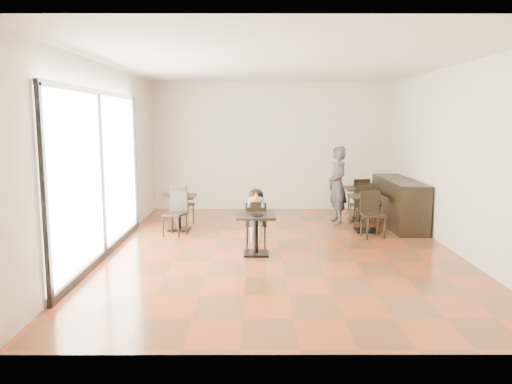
{
  "coord_description": "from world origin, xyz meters",
  "views": [
    {
      "loc": [
        -0.45,
        -8.58,
        2.28
      ],
      "look_at": [
        -0.43,
        0.14,
        1.0
      ],
      "focal_mm": 35.0,
      "sensor_mm": 36.0,
      "label": 1
    }
  ],
  "objects_px": {
    "chair_left_a": "(183,205)",
    "chair_left_b": "(175,214)",
    "adult_patron": "(337,185)",
    "chair_back_b": "(369,205)",
    "chair_back_a": "(358,197)",
    "child": "(256,218)",
    "cafe_table_left": "(179,213)",
    "child_chair": "(256,224)",
    "cafe_table_back": "(360,204)",
    "child_table": "(256,235)",
    "chair_mid_b": "(373,215)",
    "cafe_table_mid": "(367,214)",
    "chair_mid_a": "(361,205)"
  },
  "relations": [
    {
      "from": "chair_mid_a",
      "to": "child_table",
      "type": "bearing_deg",
      "value": 37.87
    },
    {
      "from": "adult_patron",
      "to": "chair_back_a",
      "type": "xyz_separation_m",
      "value": [
        0.65,
        0.85,
        -0.4
      ]
    },
    {
      "from": "child_table",
      "to": "cafe_table_left",
      "type": "bearing_deg",
      "value": 129.8
    },
    {
      "from": "child_chair",
      "to": "cafe_table_left",
      "type": "relative_size",
      "value": 1.14
    },
    {
      "from": "cafe_table_back",
      "to": "chair_left_b",
      "type": "bearing_deg",
      "value": -158.07
    },
    {
      "from": "chair_left_a",
      "to": "chair_back_b",
      "type": "relative_size",
      "value": 0.98
    },
    {
      "from": "cafe_table_mid",
      "to": "chair_mid_b",
      "type": "bearing_deg",
      "value": -90.0
    },
    {
      "from": "chair_back_a",
      "to": "chair_back_b",
      "type": "distance_m",
      "value": 1.1
    },
    {
      "from": "chair_back_a",
      "to": "chair_back_b",
      "type": "xyz_separation_m",
      "value": [
        0.0,
        -1.1,
        0.0
      ]
    },
    {
      "from": "adult_patron",
      "to": "chair_back_b",
      "type": "bearing_deg",
      "value": 57.13
    },
    {
      "from": "child_table",
      "to": "cafe_table_mid",
      "type": "distance_m",
      "value": 2.88
    },
    {
      "from": "child",
      "to": "chair_mid_a",
      "type": "distance_m",
      "value": 2.88
    },
    {
      "from": "child",
      "to": "chair_back_a",
      "type": "distance_m",
      "value": 3.84
    },
    {
      "from": "cafe_table_back",
      "to": "chair_mid_b",
      "type": "bearing_deg",
      "value": -93.72
    },
    {
      "from": "adult_patron",
      "to": "cafe_table_left",
      "type": "height_order",
      "value": "adult_patron"
    },
    {
      "from": "child_chair",
      "to": "cafe_table_back",
      "type": "height_order",
      "value": "child_chair"
    },
    {
      "from": "chair_left_a",
      "to": "chair_left_b",
      "type": "xyz_separation_m",
      "value": [
        0.0,
        -1.1,
        0.0
      ]
    },
    {
      "from": "child_table",
      "to": "chair_mid_a",
      "type": "xyz_separation_m",
      "value": [
        2.26,
        2.32,
        0.1
      ]
    },
    {
      "from": "child_chair",
      "to": "chair_back_a",
      "type": "bearing_deg",
      "value": -129.69
    },
    {
      "from": "child_table",
      "to": "child",
      "type": "bearing_deg",
      "value": 90.0
    },
    {
      "from": "child_table",
      "to": "child",
      "type": "relative_size",
      "value": 0.66
    },
    {
      "from": "cafe_table_left",
      "to": "chair_mid_b",
      "type": "distance_m",
      "value": 3.91
    },
    {
      "from": "chair_left_a",
      "to": "chair_back_b",
      "type": "distance_m",
      "value": 4.04
    },
    {
      "from": "child",
      "to": "adult_patron",
      "type": "xyz_separation_m",
      "value": [
        1.8,
        2.1,
        0.33
      ]
    },
    {
      "from": "child_chair",
      "to": "chair_back_b",
      "type": "height_order",
      "value": "chair_back_b"
    },
    {
      "from": "adult_patron",
      "to": "chair_back_a",
      "type": "bearing_deg",
      "value": 130.76
    },
    {
      "from": "chair_left_b",
      "to": "cafe_table_left",
      "type": "bearing_deg",
      "value": 110.09
    },
    {
      "from": "chair_left_b",
      "to": "chair_left_a",
      "type": "bearing_deg",
      "value": 110.09
    },
    {
      "from": "adult_patron",
      "to": "cafe_table_mid",
      "type": "distance_m",
      "value": 1.1
    },
    {
      "from": "chair_back_b",
      "to": "chair_left_a",
      "type": "bearing_deg",
      "value": 167.4
    },
    {
      "from": "chair_left_b",
      "to": "chair_back_b",
      "type": "distance_m",
      "value": 4.17
    },
    {
      "from": "chair_left_a",
      "to": "chair_back_b",
      "type": "height_order",
      "value": "chair_back_b"
    },
    {
      "from": "cafe_table_left",
      "to": "chair_back_b",
      "type": "height_order",
      "value": "chair_back_b"
    },
    {
      "from": "chair_mid_b",
      "to": "child_chair",
      "type": "bearing_deg",
      "value": -171.3
    },
    {
      "from": "child",
      "to": "chair_back_a",
      "type": "relative_size",
      "value": 1.17
    },
    {
      "from": "cafe_table_left",
      "to": "child",
      "type": "bearing_deg",
      "value": -40.49
    },
    {
      "from": "adult_patron",
      "to": "chair_left_b",
      "type": "relative_size",
      "value": 1.95
    },
    {
      "from": "child_table",
      "to": "chair_mid_b",
      "type": "distance_m",
      "value": 2.58
    },
    {
      "from": "adult_patron",
      "to": "chair_left_a",
      "type": "distance_m",
      "value": 3.42
    },
    {
      "from": "chair_left_a",
      "to": "chair_left_b",
      "type": "distance_m",
      "value": 1.1
    },
    {
      "from": "child_table",
      "to": "cafe_table_back",
      "type": "bearing_deg",
      "value": 51.15
    },
    {
      "from": "child_chair",
      "to": "chair_left_a",
      "type": "bearing_deg",
      "value": -50.2
    },
    {
      "from": "child_chair",
      "to": "adult_patron",
      "type": "distance_m",
      "value": 2.8
    },
    {
      "from": "child_table",
      "to": "cafe_table_mid",
      "type": "xyz_separation_m",
      "value": [
        2.26,
        1.77,
        0.02
      ]
    },
    {
      "from": "child",
      "to": "cafe_table_mid",
      "type": "xyz_separation_m",
      "value": [
        2.26,
        1.22,
        -0.15
      ]
    },
    {
      "from": "child_chair",
      "to": "cafe_table_mid",
      "type": "bearing_deg",
      "value": -151.63
    },
    {
      "from": "child_chair",
      "to": "cafe_table_mid",
      "type": "distance_m",
      "value": 2.57
    },
    {
      "from": "chair_back_a",
      "to": "chair_left_a",
      "type": "bearing_deg",
      "value": 2.69
    },
    {
      "from": "child",
      "to": "chair_left_a",
      "type": "bearing_deg",
      "value": 129.8
    },
    {
      "from": "chair_back_b",
      "to": "chair_mid_b",
      "type": "bearing_deg",
      "value": -110.76
    }
  ]
}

